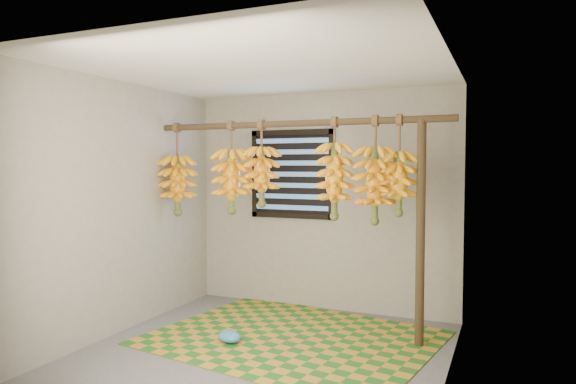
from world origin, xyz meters
The scene contains 16 objects.
floor centered at (0.00, 0.00, -0.01)m, with size 3.00×3.00×0.01m, color #555555.
ceiling centered at (0.00, 0.00, 2.40)m, with size 3.00×3.00×0.01m, color silver.
wall_back centered at (0.00, 1.50, 1.20)m, with size 3.00×0.01×2.40m, color gray.
wall_left centered at (-1.50, 0.00, 1.20)m, with size 0.01×3.00×2.40m, color gray.
wall_right centered at (1.50, 0.00, 1.20)m, with size 0.01×3.00×2.40m, color gray.
window centered at (-0.35, 1.48, 1.50)m, with size 1.00×0.04×1.00m.
hanging_pole centered at (0.00, 0.70, 2.00)m, with size 0.06×0.06×3.00m, color #44331D.
support_post centered at (1.20, 0.70, 1.00)m, with size 0.08×0.08×2.00m, color #44331D.
woven_mat centered at (0.09, 0.44, 0.01)m, with size 2.46×1.97×0.01m, color #22601C.
plastic_bag centered at (-0.38, 0.10, 0.06)m, with size 0.24×0.18×0.10m, color #377ECE.
banana_bunch_a centered at (-1.35, 0.70, 1.39)m, with size 0.36×0.36×0.97m.
banana_bunch_b centered at (-0.69, 0.70, 1.44)m, with size 0.37×0.37×0.93m.
banana_bunch_c centered at (-0.35, 0.70, 1.49)m, with size 0.33×0.33×0.85m.
banana_bunch_d centered at (0.41, 0.70, 1.46)m, with size 0.33×0.33×0.95m.
banana_bunch_e centered at (0.79, 0.70, 1.42)m, with size 0.38×0.38×0.97m.
banana_bunch_f centered at (1.01, 0.70, 1.44)m, with size 0.29×0.29×0.89m.
Camera 1 is at (1.90, -3.86, 1.60)m, focal length 32.00 mm.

